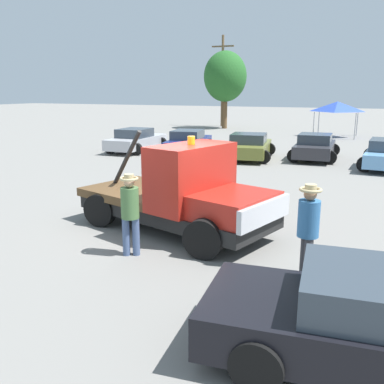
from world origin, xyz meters
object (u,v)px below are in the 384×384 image
at_px(parked_car_olive, 249,147).
at_px(person_near_truck, 308,225).
at_px(parked_car_navy, 188,142).
at_px(utility_pole, 222,79).
at_px(canopy_tent_blue, 337,107).
at_px(tree_left, 225,77).
at_px(tow_truck, 184,196).
at_px(person_at_hood, 130,208).
at_px(parked_car_silver, 136,140).
at_px(parked_car_charcoal, 315,147).

bearing_deg(parked_car_olive, person_near_truck, -167.91).
bearing_deg(parked_car_navy, utility_pole, 4.42).
bearing_deg(parked_car_navy, canopy_tent_blue, -38.08).
distance_m(tree_left, utility_pole, 2.55).
height_order(person_near_truck, canopy_tent_blue, canopy_tent_blue).
bearing_deg(parked_car_olive, canopy_tent_blue, -21.74).
bearing_deg(parked_car_navy, tree_left, 2.69).
relative_size(person_near_truck, parked_car_olive, 0.42).
relative_size(tow_truck, parked_car_olive, 1.28).
bearing_deg(canopy_tent_blue, tow_truck, -93.18).
distance_m(person_at_hood, tree_left, 32.04).
distance_m(parked_car_silver, parked_car_charcoal, 10.16).
bearing_deg(parked_car_olive, parked_car_charcoal, -77.26).
distance_m(tow_truck, parked_car_olive, 12.31).
bearing_deg(parked_car_silver, parked_car_charcoal, -85.71).
relative_size(parked_car_olive, parked_car_charcoal, 1.04).
xyz_separation_m(tow_truck, tree_left, (-8.87, 28.81, 3.73)).
relative_size(parked_car_navy, parked_car_olive, 1.07).
bearing_deg(utility_pole, tree_left, -65.06).
relative_size(person_at_hood, utility_pole, 0.21).
distance_m(parked_car_silver, parked_car_olive, 6.91).
bearing_deg(parked_car_charcoal, person_near_truck, -174.91).
bearing_deg(person_at_hood, person_near_truck, -113.58).
bearing_deg(parked_car_charcoal, person_at_hood, 171.11).
distance_m(parked_car_olive, parked_car_charcoal, 3.42).
bearing_deg(parked_car_charcoal, parked_car_navy, 93.84).
relative_size(tow_truck, tree_left, 0.82).
relative_size(parked_car_silver, utility_pole, 0.54).
distance_m(person_near_truck, parked_car_silver, 18.46).
relative_size(parked_car_silver, tree_left, 0.67).
distance_m(person_at_hood, parked_car_charcoal, 15.38).
height_order(person_at_hood, canopy_tent_blue, canopy_tent_blue).
relative_size(parked_car_charcoal, tree_left, 0.61).
xyz_separation_m(tow_truck, parked_car_olive, (-1.77, 12.18, -0.31)).
bearing_deg(person_near_truck, parked_car_olive, -95.12).
xyz_separation_m(person_at_hood, canopy_tent_blue, (1.82, 27.02, 1.22)).
xyz_separation_m(person_near_truck, canopy_tent_blue, (-1.90, 26.80, 1.18)).
height_order(parked_car_navy, utility_pole, utility_pole).
relative_size(tow_truck, person_near_truck, 3.05).
distance_m(person_at_hood, canopy_tent_blue, 27.11).
height_order(tow_truck, parked_car_silver, tow_truck).
bearing_deg(tow_truck, utility_pole, 124.44).
distance_m(parked_car_navy, tree_left, 16.97).
height_order(person_near_truck, parked_car_silver, person_near_truck).
relative_size(person_near_truck, parked_car_silver, 0.40).
bearing_deg(parked_car_navy, parked_car_silver, 86.24).
height_order(tow_truck, canopy_tent_blue, canopy_tent_blue).
bearing_deg(utility_pole, canopy_tent_blue, -27.82).
xyz_separation_m(parked_car_olive, canopy_tent_blue, (3.17, 12.96, 1.64)).
bearing_deg(tow_truck, parked_car_silver, 141.78).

